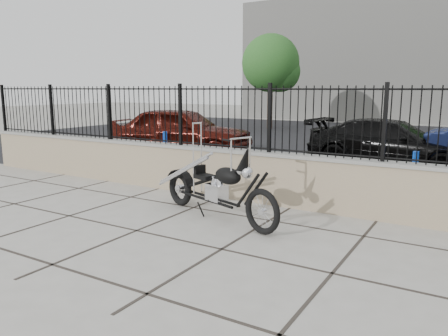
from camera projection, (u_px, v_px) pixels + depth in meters
ground_plane at (136, 231)px, 6.57m from camera, size 90.00×90.00×0.00m
parking_lot at (354, 143)px, 17.11m from camera, size 30.00×30.00×0.00m
retaining_wall at (222, 172)px, 8.59m from camera, size 14.00×0.36×0.96m
iron_fence at (222, 117)px, 8.40m from camera, size 14.00×0.08×1.20m
background_building at (414, 59)px, 28.21m from camera, size 22.00×6.00×8.00m
chopper_motorcycle at (215, 171)px, 7.10m from camera, size 2.64×1.30×1.58m
car_red at (181, 131)px, 13.85m from camera, size 4.81×2.68×1.55m
car_black at (391, 144)px, 11.68m from camera, size 4.61×2.19×1.30m
bollard_a at (165, 150)px, 11.64m from camera, size 0.13×0.13×0.99m
bollard_b at (414, 176)px, 8.32m from camera, size 0.11×0.11×0.94m
tree_left at (271, 60)px, 22.74m from camera, size 3.00×3.00×5.06m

